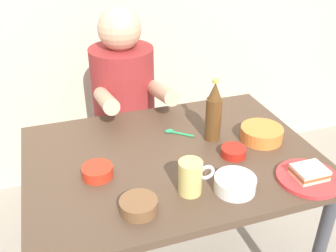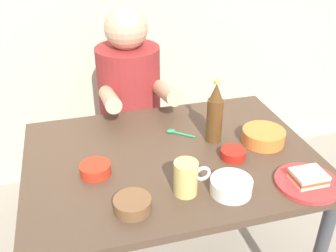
{
  "view_description": "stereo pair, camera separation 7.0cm",
  "coord_description": "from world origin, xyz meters",
  "px_view_note": "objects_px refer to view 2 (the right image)",
  "views": [
    {
      "loc": [
        -0.4,
        -1.15,
        1.57
      ],
      "look_at": [
        0.0,
        0.05,
        0.84
      ],
      "focal_mm": 41.02,
      "sensor_mm": 36.0,
      "label": 1
    },
    {
      "loc": [
        -0.33,
        -1.17,
        1.57
      ],
      "look_at": [
        0.0,
        0.05,
        0.84
      ],
      "focal_mm": 41.02,
      "sensor_mm": 36.0,
      "label": 2
    }
  ],
  "objects_px": {
    "stool": "(133,153)",
    "sandwich": "(309,177)",
    "soup_bowl_orange": "(263,136)",
    "beer_mug": "(187,178)",
    "dining_table": "(171,174)",
    "plate_orange": "(307,183)",
    "person_seated": "(130,87)",
    "beer_bottle": "(215,114)"
  },
  "relations": [
    {
      "from": "stool",
      "to": "sandwich",
      "type": "bearing_deg",
      "value": -64.17
    },
    {
      "from": "soup_bowl_orange",
      "to": "stool",
      "type": "bearing_deg",
      "value": 123.89
    },
    {
      "from": "stool",
      "to": "beer_mug",
      "type": "xyz_separation_m",
      "value": [
        0.04,
        -0.86,
        0.45
      ]
    },
    {
      "from": "dining_table",
      "to": "plate_orange",
      "type": "relative_size",
      "value": 5.0
    },
    {
      "from": "plate_orange",
      "to": "sandwich",
      "type": "distance_m",
      "value": 0.02
    },
    {
      "from": "stool",
      "to": "beer_mug",
      "type": "relative_size",
      "value": 3.57
    },
    {
      "from": "sandwich",
      "to": "soup_bowl_orange",
      "type": "relative_size",
      "value": 0.65
    },
    {
      "from": "person_seated",
      "to": "plate_orange",
      "type": "bearing_deg",
      "value": -63.89
    },
    {
      "from": "dining_table",
      "to": "beer_bottle",
      "type": "height_order",
      "value": "beer_bottle"
    },
    {
      "from": "dining_table",
      "to": "plate_orange",
      "type": "distance_m",
      "value": 0.51
    },
    {
      "from": "beer_mug",
      "to": "sandwich",
      "type": "bearing_deg",
      "value": -9.61
    },
    {
      "from": "plate_orange",
      "to": "dining_table",
      "type": "bearing_deg",
      "value": 143.47
    },
    {
      "from": "sandwich",
      "to": "beer_mug",
      "type": "xyz_separation_m",
      "value": [
        -0.41,
        0.07,
        0.03
      ]
    },
    {
      "from": "person_seated",
      "to": "beer_bottle",
      "type": "distance_m",
      "value": 0.62
    },
    {
      "from": "beer_mug",
      "to": "beer_bottle",
      "type": "bearing_deg",
      "value": 54.16
    },
    {
      "from": "person_seated",
      "to": "sandwich",
      "type": "height_order",
      "value": "person_seated"
    },
    {
      "from": "beer_mug",
      "to": "beer_bottle",
      "type": "distance_m",
      "value": 0.36
    },
    {
      "from": "beer_mug",
      "to": "beer_bottle",
      "type": "xyz_separation_m",
      "value": [
        0.21,
        0.29,
        0.06
      ]
    },
    {
      "from": "sandwich",
      "to": "beer_mug",
      "type": "distance_m",
      "value": 0.42
    },
    {
      "from": "soup_bowl_orange",
      "to": "beer_mug",
      "type": "bearing_deg",
      "value": -151.08
    },
    {
      "from": "dining_table",
      "to": "person_seated",
      "type": "bearing_deg",
      "value": 94.54
    },
    {
      "from": "stool",
      "to": "sandwich",
      "type": "height_order",
      "value": "sandwich"
    },
    {
      "from": "person_seated",
      "to": "sandwich",
      "type": "relative_size",
      "value": 6.54
    },
    {
      "from": "stool",
      "to": "sandwich",
      "type": "xyz_separation_m",
      "value": [
        0.45,
        -0.93,
        0.42
      ]
    },
    {
      "from": "person_seated",
      "to": "soup_bowl_orange",
      "type": "height_order",
      "value": "person_seated"
    },
    {
      "from": "dining_table",
      "to": "beer_bottle",
      "type": "xyz_separation_m",
      "value": [
        0.19,
        0.06,
        0.21
      ]
    },
    {
      "from": "beer_bottle",
      "to": "soup_bowl_orange",
      "type": "relative_size",
      "value": 1.54
    },
    {
      "from": "beer_bottle",
      "to": "soup_bowl_orange",
      "type": "distance_m",
      "value": 0.22
    },
    {
      "from": "sandwich",
      "to": "beer_bottle",
      "type": "distance_m",
      "value": 0.42
    },
    {
      "from": "person_seated",
      "to": "soup_bowl_orange",
      "type": "bearing_deg",
      "value": -55.63
    },
    {
      "from": "person_seated",
      "to": "beer_mug",
      "type": "distance_m",
      "value": 0.85
    },
    {
      "from": "soup_bowl_orange",
      "to": "beer_bottle",
      "type": "bearing_deg",
      "value": 159.69
    },
    {
      "from": "beer_mug",
      "to": "dining_table",
      "type": "bearing_deg",
      "value": 86.73
    },
    {
      "from": "stool",
      "to": "plate_orange",
      "type": "xyz_separation_m",
      "value": [
        0.45,
        -0.93,
        0.4
      ]
    },
    {
      "from": "person_seated",
      "to": "soup_bowl_orange",
      "type": "distance_m",
      "value": 0.76
    },
    {
      "from": "person_seated",
      "to": "beer_bottle",
      "type": "relative_size",
      "value": 2.75
    },
    {
      "from": "stool",
      "to": "beer_mug",
      "type": "distance_m",
      "value": 0.97
    },
    {
      "from": "dining_table",
      "to": "sandwich",
      "type": "xyz_separation_m",
      "value": [
        0.4,
        -0.3,
        0.13
      ]
    },
    {
      "from": "dining_table",
      "to": "stool",
      "type": "height_order",
      "value": "dining_table"
    },
    {
      "from": "stool",
      "to": "soup_bowl_orange",
      "type": "relative_size",
      "value": 2.65
    },
    {
      "from": "person_seated",
      "to": "soup_bowl_orange",
      "type": "xyz_separation_m",
      "value": [
        0.43,
        -0.63,
        0.01
      ]
    },
    {
      "from": "sandwich",
      "to": "soup_bowl_orange",
      "type": "distance_m",
      "value": 0.29
    }
  ]
}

